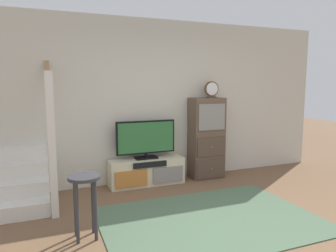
{
  "coord_description": "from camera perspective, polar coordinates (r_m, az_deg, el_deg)",
  "views": [
    {
      "loc": [
        -1.82,
        -2.58,
        1.65
      ],
      "look_at": [
        -0.15,
        1.62,
        1.04
      ],
      "focal_mm": 33.57,
      "sensor_mm": 36.0,
      "label": 1
    }
  ],
  "objects": [
    {
      "name": "ground_plane",
      "position": [
        3.57,
        12.71,
        -20.05
      ],
      "size": [
        20.0,
        20.0,
        0.0
      ],
      "primitive_type": "plane",
      "color": "brown"
    },
    {
      "name": "television",
      "position": [
        5.11,
        -4.04,
        -2.27
      ],
      "size": [
        0.98,
        0.22,
        0.62
      ],
      "color": "black",
      "rests_on": "media_console"
    },
    {
      "name": "desk_clock",
      "position": [
        5.48,
        7.9,
        6.58
      ],
      "size": [
        0.26,
        0.08,
        0.28
      ],
      "color": "#4C3823",
      "rests_on": "side_cabinet"
    },
    {
      "name": "area_rug",
      "position": [
        4.02,
        7.69,
        -16.5
      ],
      "size": [
        2.6,
        1.8,
        0.01
      ],
      "primitive_type": "cube",
      "color": "#4C664C",
      "rests_on": "ground_plane"
    },
    {
      "name": "back_wall",
      "position": [
        5.37,
        -1.83,
        4.51
      ],
      "size": [
        6.4,
        0.12,
        2.7
      ],
      "primitive_type": "cube",
      "color": "beige",
      "rests_on": "ground_plane"
    },
    {
      "name": "staircase",
      "position": [
        4.98,
        -25.93,
        -8.0
      ],
      "size": [
        1.0,
        1.36,
        2.2
      ],
      "color": "silver",
      "rests_on": "ground_plane"
    },
    {
      "name": "bar_stool_near",
      "position": [
        3.5,
        -14.89,
        -11.46
      ],
      "size": [
        0.34,
        0.34,
        0.69
      ],
      "color": "#333338",
      "rests_on": "ground_plane"
    },
    {
      "name": "media_console",
      "position": [
        5.21,
        -3.9,
        -8.26
      ],
      "size": [
        1.22,
        0.38,
        0.43
      ],
      "color": "beige",
      "rests_on": "ground_plane"
    },
    {
      "name": "side_cabinet",
      "position": [
        5.54,
        7.02,
        -2.19
      ],
      "size": [
        0.58,
        0.38,
        1.41
      ],
      "color": "brown",
      "rests_on": "ground_plane"
    }
  ]
}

